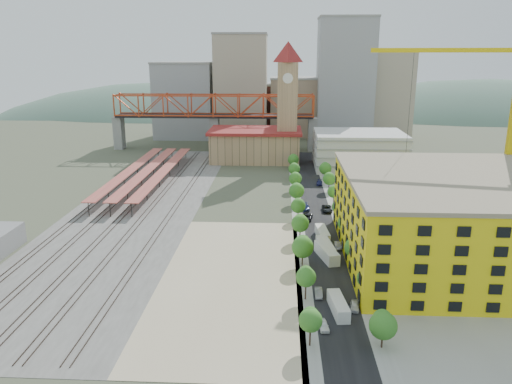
{
  "coord_description": "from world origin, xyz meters",
  "views": [
    {
      "loc": [
        5.59,
        -123.18,
        43.81
      ],
      "look_at": [
        -0.45,
        -2.99,
        10.0
      ],
      "focal_mm": 35.0,
      "sensor_mm": 36.0,
      "label": 1
    }
  ],
  "objects_px": {
    "construction_building": "(450,219)",
    "site_trailer_a": "(338,306)",
    "site_trailer_b": "(327,253)",
    "site_trailer_c": "(326,248)",
    "tower_crane": "(501,101)",
    "site_trailer_d": "(322,234)",
    "car_0": "(324,326)",
    "clock_tower": "(287,91)"
  },
  "relations": [
    {
      "from": "construction_building",
      "to": "site_trailer_a",
      "type": "height_order",
      "value": "construction_building"
    },
    {
      "from": "site_trailer_b",
      "to": "site_trailer_c",
      "type": "height_order",
      "value": "site_trailer_b"
    },
    {
      "from": "tower_crane",
      "to": "site_trailer_d",
      "type": "height_order",
      "value": "tower_crane"
    },
    {
      "from": "site_trailer_c",
      "to": "site_trailer_d",
      "type": "relative_size",
      "value": 1.08
    },
    {
      "from": "construction_building",
      "to": "site_trailer_c",
      "type": "height_order",
      "value": "construction_building"
    },
    {
      "from": "site_trailer_a",
      "to": "site_trailer_d",
      "type": "height_order",
      "value": "site_trailer_d"
    },
    {
      "from": "site_trailer_b",
      "to": "car_0",
      "type": "height_order",
      "value": "site_trailer_b"
    },
    {
      "from": "tower_crane",
      "to": "site_trailer_c",
      "type": "xyz_separation_m",
      "value": [
        -44.37,
        -23.1,
        -30.66
      ]
    },
    {
      "from": "tower_crane",
      "to": "site_trailer_d",
      "type": "xyz_separation_m",
      "value": [
        -44.37,
        -13.99,
        -30.76
      ]
    },
    {
      "from": "tower_crane",
      "to": "site_trailer_c",
      "type": "bearing_deg",
      "value": -152.5
    },
    {
      "from": "site_trailer_b",
      "to": "site_trailer_a",
      "type": "bearing_deg",
      "value": -105.49
    },
    {
      "from": "clock_tower",
      "to": "site_trailer_a",
      "type": "relative_size",
      "value": 5.98
    },
    {
      "from": "construction_building",
      "to": "car_0",
      "type": "xyz_separation_m",
      "value": [
        -29.0,
        -30.06,
        -8.76
      ]
    },
    {
      "from": "clock_tower",
      "to": "car_0",
      "type": "height_order",
      "value": "clock_tower"
    },
    {
      "from": "clock_tower",
      "to": "site_trailer_a",
      "type": "bearing_deg",
      "value": -86.32
    },
    {
      "from": "site_trailer_a",
      "to": "site_trailer_d",
      "type": "xyz_separation_m",
      "value": [
        0.0,
        35.66,
        0.03
      ]
    },
    {
      "from": "construction_building",
      "to": "car_0",
      "type": "bearing_deg",
      "value": -133.97
    },
    {
      "from": "site_trailer_c",
      "to": "site_trailer_b",
      "type": "bearing_deg",
      "value": -98.33
    },
    {
      "from": "clock_tower",
      "to": "site_trailer_c",
      "type": "relative_size",
      "value": 5.42
    },
    {
      "from": "tower_crane",
      "to": "site_trailer_b",
      "type": "xyz_separation_m",
      "value": [
        -44.37,
        -26.22,
        -30.66
      ]
    },
    {
      "from": "tower_crane",
      "to": "clock_tower",
      "type": "bearing_deg",
      "value": 125.04
    },
    {
      "from": "car_0",
      "to": "site_trailer_d",
      "type": "bearing_deg",
      "value": 79.36
    },
    {
      "from": "clock_tower",
      "to": "car_0",
      "type": "relative_size",
      "value": 13.61
    },
    {
      "from": "site_trailer_b",
      "to": "car_0",
      "type": "relative_size",
      "value": 2.52
    },
    {
      "from": "construction_building",
      "to": "tower_crane",
      "type": "distance_m",
      "value": 38.57
    },
    {
      "from": "construction_building",
      "to": "site_trailer_c",
      "type": "distance_m",
      "value": 27.32
    },
    {
      "from": "site_trailer_d",
      "to": "car_0",
      "type": "bearing_deg",
      "value": -99.42
    },
    {
      "from": "tower_crane",
      "to": "site_trailer_b",
      "type": "bearing_deg",
      "value": -149.42
    },
    {
      "from": "site_trailer_a",
      "to": "site_trailer_b",
      "type": "height_order",
      "value": "site_trailer_b"
    },
    {
      "from": "construction_building",
      "to": "tower_crane",
      "type": "height_order",
      "value": "tower_crane"
    },
    {
      "from": "site_trailer_a",
      "to": "site_trailer_b",
      "type": "relative_size",
      "value": 0.9
    },
    {
      "from": "site_trailer_d",
      "to": "car_0",
      "type": "height_order",
      "value": "site_trailer_d"
    },
    {
      "from": "site_trailer_d",
      "to": "clock_tower",
      "type": "bearing_deg",
      "value": 89.88
    },
    {
      "from": "clock_tower",
      "to": "tower_crane",
      "type": "xyz_separation_m",
      "value": [
        52.37,
        -74.67,
        3.28
      ]
    },
    {
      "from": "construction_building",
      "to": "clock_tower",
      "type": "bearing_deg",
      "value": 108.78
    },
    {
      "from": "clock_tower",
      "to": "car_0",
      "type": "xyz_separation_m",
      "value": [
        5.0,
        -130.06,
        -28.05
      ]
    },
    {
      "from": "clock_tower",
      "to": "construction_building",
      "type": "distance_m",
      "value": 107.36
    },
    {
      "from": "site_trailer_b",
      "to": "construction_building",
      "type": "bearing_deg",
      "value": -13.52
    },
    {
      "from": "tower_crane",
      "to": "car_0",
      "type": "relative_size",
      "value": 13.56
    },
    {
      "from": "site_trailer_b",
      "to": "car_0",
      "type": "bearing_deg",
      "value": -111.37
    },
    {
      "from": "construction_building",
      "to": "site_trailer_b",
      "type": "xyz_separation_m",
      "value": [
        -26.0,
        -0.9,
        -8.09
      ]
    },
    {
      "from": "clock_tower",
      "to": "site_trailer_a",
      "type": "height_order",
      "value": "clock_tower"
    }
  ]
}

